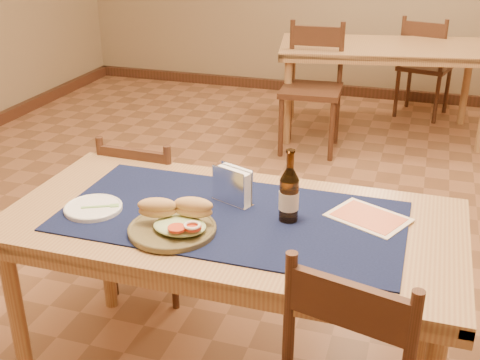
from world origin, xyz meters
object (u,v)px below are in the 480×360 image
(back_table, at_px, (384,55))
(sandwich_plate, at_px, (175,223))
(chair_main_far, at_px, (152,211))
(napkin_holder, at_px, (233,186))
(main_table, at_px, (232,237))
(beer_bottle, at_px, (289,195))

(back_table, xyz_separation_m, sandwich_plate, (-0.38, -3.37, 0.12))
(chair_main_far, height_order, napkin_holder, napkin_holder)
(sandwich_plate, distance_m, napkin_holder, 0.29)
(sandwich_plate, height_order, napkin_holder, napkin_holder)
(main_table, distance_m, napkin_holder, 0.19)
(main_table, relative_size, back_table, 0.89)
(sandwich_plate, bearing_deg, main_table, 49.53)
(back_table, xyz_separation_m, chair_main_far, (-0.82, -2.68, -0.24))
(sandwich_plate, height_order, beer_bottle, beer_bottle)
(napkin_holder, bearing_deg, beer_bottle, -16.97)
(main_table, height_order, napkin_holder, napkin_holder)
(sandwich_plate, relative_size, napkin_holder, 1.77)
(chair_main_far, relative_size, sandwich_plate, 2.80)
(main_table, relative_size, beer_bottle, 6.16)
(beer_bottle, relative_size, napkin_holder, 1.55)
(main_table, relative_size, sandwich_plate, 5.40)
(napkin_holder, bearing_deg, main_table, -74.11)
(sandwich_plate, bearing_deg, napkin_holder, 66.82)
(chair_main_far, bearing_deg, main_table, -42.22)
(main_table, distance_m, sandwich_plate, 0.25)
(sandwich_plate, bearing_deg, chair_main_far, 122.09)
(back_table, distance_m, napkin_holder, 3.11)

